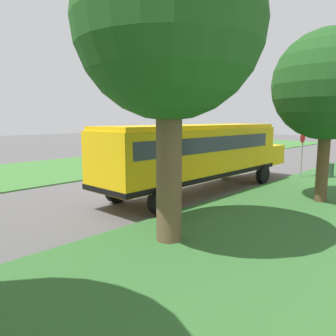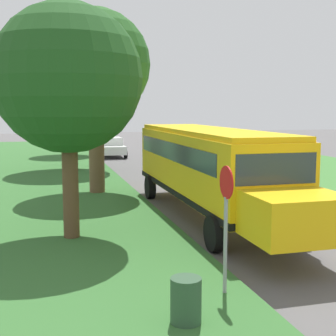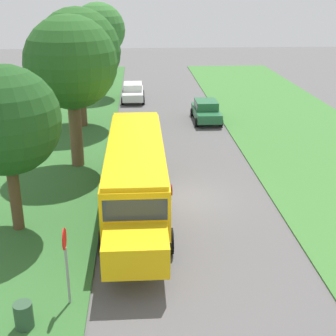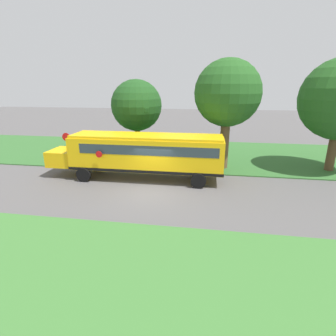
{
  "view_description": "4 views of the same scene",
  "coord_description": "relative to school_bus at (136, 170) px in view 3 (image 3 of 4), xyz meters",
  "views": [
    {
      "loc": [
        -11.77,
        11.15,
        3.42
      ],
      "look_at": [
        -1.37,
        -0.01,
        1.14
      ],
      "focal_mm": 35.0,
      "sensor_mm": 36.0,
      "label": 1
    },
    {
      "loc": [
        -8.16,
        -16.59,
        3.88
      ],
      "look_at": [
        -2.56,
        4.22,
        1.14
      ],
      "focal_mm": 50.0,
      "sensor_mm": 36.0,
      "label": 2
    },
    {
      "loc": [
        -2.22,
        -20.51,
        9.53
      ],
      "look_at": [
        -0.98,
        -0.36,
        1.72
      ],
      "focal_mm": 50.0,
      "sensor_mm": 36.0,
      "label": 3
    },
    {
      "loc": [
        14.76,
        3.45,
        6.39
      ],
      "look_at": [
        -0.95,
        1.0,
        1.35
      ],
      "focal_mm": 28.0,
      "sensor_mm": 36.0,
      "label": 4
    }
  ],
  "objects": [
    {
      "name": "oak_tree_roadside_mid",
      "position": [
        -3.26,
        5.86,
        3.87
      ],
      "size": [
        4.94,
        4.94,
        8.31
      ],
      "color": "brown",
      "rests_on": "ground"
    },
    {
      "name": "car_white_middle",
      "position": [
        -0.34,
        22.07,
        -1.05
      ],
      "size": [
        2.02,
        4.4,
        1.56
      ],
      "color": "silver",
      "rests_on": "ground"
    },
    {
      "name": "car_green_nearest",
      "position": [
        5.26,
        14.88,
        -1.05
      ],
      "size": [
        2.02,
        4.4,
        1.56
      ],
      "color": "#236038",
      "rests_on": "ground"
    },
    {
      "name": "school_bus",
      "position": [
        0.0,
        0.0,
        0.0
      ],
      "size": [
        2.84,
        12.42,
        3.16
      ],
      "color": "yellow",
      "rests_on": "ground"
    },
    {
      "name": "oak_tree_across_road",
      "position": [
        -3.39,
        24.31,
        4.0
      ],
      "size": [
        4.78,
        4.78,
        8.38
      ],
      "color": "brown",
      "rests_on": "ground"
    },
    {
      "name": "ground_plane",
      "position": [
        2.46,
        1.03,
        -1.92
      ],
      "size": [
        120.0,
        120.0,
        0.0
      ],
      "primitive_type": "plane",
      "color": "#565454"
    },
    {
      "name": "stop_sign",
      "position": [
        -2.14,
        -6.87,
        -0.19
      ],
      "size": [
        0.08,
        0.68,
        2.74
      ],
      "color": "gray",
      "rests_on": "ground"
    },
    {
      "name": "oak_tree_beside_bus",
      "position": [
        -4.83,
        -1.61,
        2.78
      ],
      "size": [
        4.31,
        4.31,
        6.9
      ],
      "color": "brown",
      "rests_on": "ground"
    },
    {
      "name": "oak_tree_far_end",
      "position": [
        -3.82,
        13.78,
        3.46
      ],
      "size": [
        5.9,
        5.9,
        8.38
      ],
      "color": "brown",
      "rests_on": "ground"
    },
    {
      "name": "trash_bin",
      "position": [
        -3.32,
        -7.95,
        -1.47
      ],
      "size": [
        0.56,
        0.56,
        0.9
      ],
      "primitive_type": "cylinder",
      "color": "#2D4C33",
      "rests_on": "ground"
    }
  ]
}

